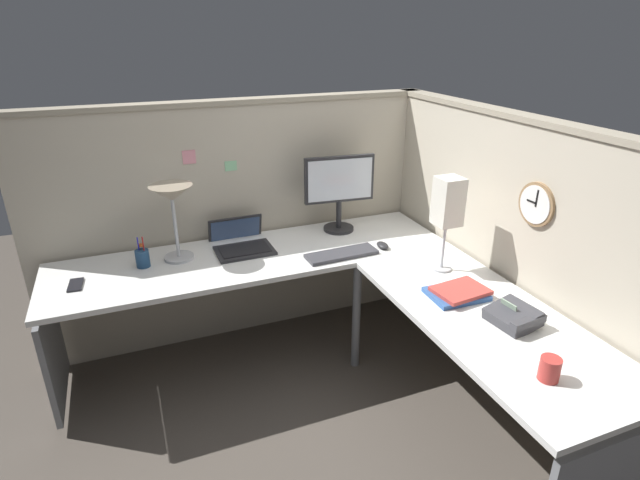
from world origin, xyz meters
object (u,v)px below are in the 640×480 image
Objects in this scene: monitor at (339,188)px; pen_cup at (143,258)px; computer_mouse at (383,245)px; book_stack at (458,293)px; coffee_mug at (550,369)px; laptop at (241,242)px; desk_lamp_paper at (448,204)px; desk_lamp_dome at (172,199)px; keyboard at (342,254)px; cell_phone at (75,285)px; office_phone at (514,317)px; wall_clock at (537,204)px.

monitor is 1.27m from pen_cup.
computer_mouse is 1.41m from pen_cup.
book_stack is 3.10× the size of coffee_mug.
desk_lamp_paper is (0.97, -0.73, 0.36)m from laptop.
desk_lamp_dome is 1.49× the size of book_stack.
book_stack is (0.07, -0.67, 0.00)m from computer_mouse.
keyboard is at bearing -14.58° from pen_cup.
desk_lamp_dome is at bearing 9.74° from pen_cup.
pen_cup reaches higher than cell_phone.
office_phone is (0.28, -1.34, -0.26)m from monitor.
monitor reaches higher than keyboard.
coffee_mug is at bearing -99.78° from desk_lamp_paper.
desk_lamp_dome reaches higher than keyboard.
keyboard is at bearing 102.10° from coffee_mug.
office_phone reaches higher than keyboard.
cell_phone is 1.50× the size of coffee_mug.
pen_cup reaches higher than coffee_mug.
pen_cup is (-1.38, 0.27, 0.04)m from computer_mouse.
monitor is 0.72m from laptop.
computer_mouse is 0.99m from office_phone.
keyboard is (-0.15, -0.38, -0.28)m from monitor.
monitor is 0.48m from computer_mouse.
coffee_mug is at bearing -64.50° from laptop.
desk_lamp_paper is at bearing -66.00° from computer_mouse.
desk_lamp_dome is at bearing 18.89° from cell_phone.
wall_clock is (1.24, -1.07, 0.43)m from laptop.
laptop is 1.63m from office_phone.
laptop is 0.90× the size of keyboard.
wall_clock is (0.44, -0.71, 0.44)m from computer_mouse.
coffee_mug reaches higher than computer_mouse.
desk_lamp_paper is (0.10, 0.29, 0.36)m from book_stack.
coffee_mug is (1.18, -1.64, -0.32)m from desk_lamp_dome.
pen_cup reaches higher than book_stack.
laptop is 3.70× the size of computer_mouse.
desk_lamp_paper is at bearing 80.22° from coffee_mug.
cell_phone is at bearing -165.68° from desk_lamp_dome.
pen_cup is at bearing 157.14° from desk_lamp_paper.
desk_lamp_dome is 1.99× the size of office_phone.
keyboard is 1.92× the size of office_phone.
desk_lamp_dome is at bearing -173.39° from laptop.
keyboard is 4.13× the size of computer_mouse.
pen_cup is 1.88× the size of coffee_mug.
computer_mouse is (0.13, -0.37, -0.28)m from monitor.
keyboard is at bearing 118.03° from book_stack.
computer_mouse is 0.72× the size of cell_phone.
desk_lamp_paper reaches higher than keyboard.
coffee_mug is (1.38, -1.61, -0.00)m from pen_cup.
computer_mouse is at bearing 0.03° from keyboard.
laptop is 1.87m from coffee_mug.
office_phone reaches higher than coffee_mug.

